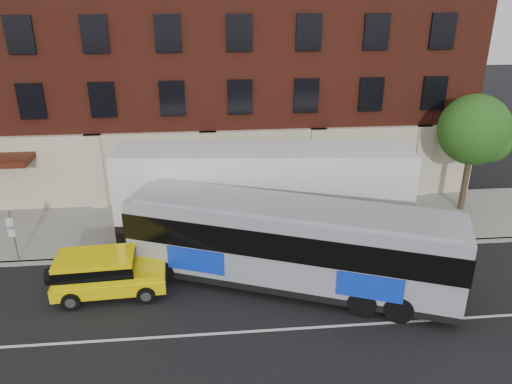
{
  "coord_description": "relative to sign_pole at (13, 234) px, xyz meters",
  "views": [
    {
      "loc": [
        0.09,
        -13.66,
        11.34
      ],
      "look_at": [
        1.96,
        5.5,
        3.25
      ],
      "focal_mm": 34.68,
      "sensor_mm": 36.0,
      "label": 1
    }
  ],
  "objects": [
    {
      "name": "ground",
      "position": [
        8.5,
        -6.15,
        -1.45
      ],
      "size": [
        120.0,
        120.0,
        0.0
      ],
      "primitive_type": "plane",
      "color": "black",
      "rests_on": "ground"
    },
    {
      "name": "sidewalk",
      "position": [
        8.5,
        2.85,
        -1.38
      ],
      "size": [
        60.0,
        6.0,
        0.15
      ],
      "primitive_type": "cube",
      "color": "gray",
      "rests_on": "ground"
    },
    {
      "name": "kerb",
      "position": [
        8.5,
        -0.15,
        -1.38
      ],
      "size": [
        60.0,
        0.25,
        0.15
      ],
      "primitive_type": "cube",
      "color": "gray",
      "rests_on": "ground"
    },
    {
      "name": "lane_line",
      "position": [
        8.5,
        -5.65,
        -1.45
      ],
      "size": [
        60.0,
        0.12,
        0.01
      ],
      "primitive_type": "cube",
      "color": "silver",
      "rests_on": "ground"
    },
    {
      "name": "building",
      "position": [
        8.49,
        10.77,
        6.13
      ],
      "size": [
        30.0,
        12.1,
        15.0
      ],
      "color": "#5D2216",
      "rests_on": "sidewalk"
    },
    {
      "name": "sign_pole",
      "position": [
        0.0,
        0.0,
        0.0
      ],
      "size": [
        0.3,
        0.2,
        2.5
      ],
      "color": "slate",
      "rests_on": "ground"
    },
    {
      "name": "street_tree",
      "position": [
        22.04,
        3.34,
        2.96
      ],
      "size": [
        3.6,
        3.6,
        6.2
      ],
      "color": "#35241A",
      "rests_on": "sidewalk"
    },
    {
      "name": "city_bus",
      "position": [
        11.6,
        -2.83,
        0.53
      ],
      "size": [
        13.19,
        7.43,
        3.59
      ],
      "color": "#95959E",
      "rests_on": "ground"
    },
    {
      "name": "yellow_suv",
      "position": [
        4.29,
        -2.75,
        -0.45
      ],
      "size": [
        4.62,
        2.18,
        1.74
      ],
      "color": "#FFE106",
      "rests_on": "ground"
    },
    {
      "name": "shipping_container",
      "position": [
        11.0,
        1.41,
        0.78
      ],
      "size": [
        13.71,
        4.06,
        4.5
      ],
      "color": "black",
      "rests_on": "ground"
    }
  ]
}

